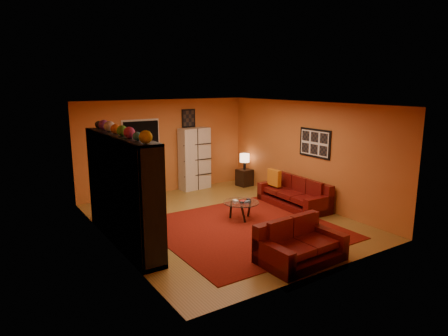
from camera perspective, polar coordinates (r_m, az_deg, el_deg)
floor at (r=9.06m, az=-0.16°, el=-7.53°), size 6.00×6.00×0.00m
ceiling at (r=8.55m, az=-0.17°, el=9.14°), size 6.00×6.00×0.00m
wall_back at (r=11.31m, az=-8.44°, el=3.09°), size 6.00×0.00×6.00m
wall_front at (r=6.46m, az=14.43°, el=-3.89°), size 6.00×0.00×6.00m
wall_left at (r=7.68m, az=-16.05°, el=-1.47°), size 0.00×6.00×6.00m
wall_right at (r=10.26m, az=11.66°, el=2.06°), size 0.00×6.00×6.00m
rug at (r=8.57m, az=2.98°, el=-8.67°), size 3.60×3.60×0.01m
doorway at (r=11.05m, az=-11.60°, el=1.29°), size 0.95×0.10×2.04m
wall_art_right at (r=9.99m, az=12.86°, el=3.48°), size 0.03×1.00×0.70m
wall_art_back at (r=11.53m, az=-5.10°, el=7.09°), size 0.42×0.03×0.52m
entertainment_unit at (r=7.81m, az=-14.37°, el=-3.06°), size 0.45×3.00×2.10m
tv at (r=7.80m, az=-13.87°, el=-3.66°), size 0.87×0.11×0.50m
sofa at (r=10.18m, az=10.22°, el=-3.80°), size 0.87×1.99×0.85m
loveseat at (r=7.17m, az=10.47°, el=-10.69°), size 1.51×0.94×0.85m
throw_pillow at (r=10.43m, az=7.19°, el=-1.38°), size 0.12×0.42×0.42m
coffee_table at (r=9.04m, az=2.48°, el=-5.15°), size 0.80×0.80×0.40m
storage_cabinet at (r=11.57m, az=-4.22°, el=1.32°), size 0.92×0.48×1.78m
bowl_chair at (r=10.73m, az=-11.28°, el=-2.82°), size 0.75×0.75×0.61m
side_table at (r=12.03m, az=2.94°, el=-1.37°), size 0.44×0.44×0.50m
table_lamp at (r=11.90m, az=2.97°, el=1.38°), size 0.29×0.29×0.48m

